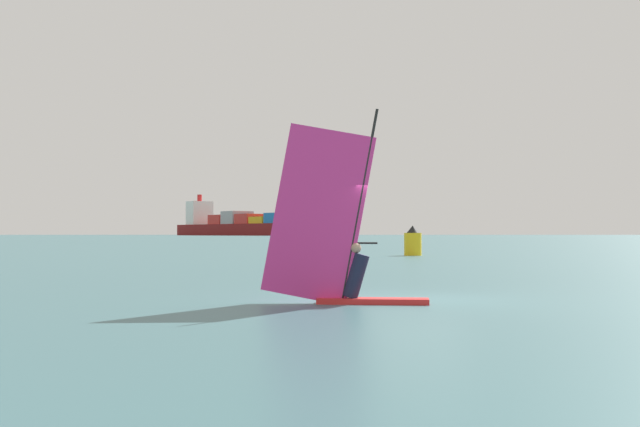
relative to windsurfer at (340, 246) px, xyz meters
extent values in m
plane|color=#386066|center=(1.59, 1.00, -1.21)|extent=(4000.00, 4000.00, 0.00)
cube|color=red|center=(0.69, -0.08, -1.15)|extent=(2.39, 0.83, 0.12)
cylinder|color=black|center=(0.42, -0.05, 0.91)|extent=(0.80, 0.15, 4.00)
cube|color=#D8338C|center=(-0.45, 0.05, 0.69)|extent=(2.46, 0.33, 3.88)
cylinder|color=black|center=(-0.13, 0.01, 0.07)|extent=(1.84, 0.25, 0.04)
cylinder|color=#191E38|center=(0.34, -0.04, -0.62)|extent=(0.60, 0.38, 0.99)
sphere|color=tan|center=(0.34, -0.04, -0.03)|extent=(0.22, 0.22, 0.22)
cube|color=maroon|center=(-57.37, 630.34, 3.40)|extent=(119.50, 149.97, 9.22)
cube|color=silver|center=(-95.98, 682.28, 18.23)|extent=(24.09, 22.93, 20.43)
cylinder|color=red|center=(-95.98, 682.28, 31.44)|extent=(4.00, 4.00, 6.00)
cube|color=red|center=(-71.18, 648.93, 11.92)|extent=(27.44, 27.22, 7.80)
cube|color=#99999E|center=(-58.58, 631.98, 13.22)|extent=(27.44, 27.22, 10.40)
cube|color=red|center=(-45.98, 615.03, 11.92)|extent=(27.44, 27.22, 7.80)
cube|color=gold|center=(-33.39, 598.08, 10.62)|extent=(27.44, 27.22, 5.20)
cube|color=#1E66AD|center=(-20.79, 581.14, 11.92)|extent=(27.44, 27.22, 7.80)
cylinder|color=yellow|center=(6.37, 36.75, -0.45)|extent=(1.17, 1.17, 1.53)
cone|color=black|center=(6.37, 36.75, 0.57)|extent=(0.82, 0.82, 0.50)
camera|label=1|loc=(-0.67, -16.86, 0.27)|focal=44.82mm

